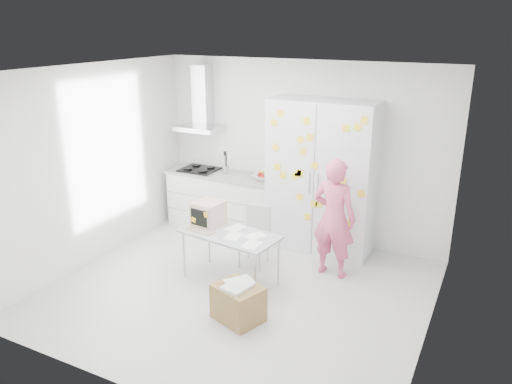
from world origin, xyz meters
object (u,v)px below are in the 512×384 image
at_px(desk, 216,222).
at_px(chair, 256,232).
at_px(person, 334,218).
at_px(cardboard_box, 238,302).

bearing_deg(desk, chair, 68.28).
bearing_deg(person, chair, 14.07).
distance_m(person, cardboard_box, 1.73).
height_order(desk, cardboard_box, desk).
relative_size(desk, chair, 1.60).
bearing_deg(person, cardboard_box, 73.61).
relative_size(person, chair, 1.94).
bearing_deg(cardboard_box, person, 68.93).
xyz_separation_m(desk, cardboard_box, (0.76, -0.80, -0.53)).
height_order(chair, cardboard_box, chair).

